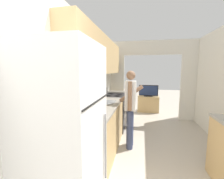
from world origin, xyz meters
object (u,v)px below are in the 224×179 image
(person, at_px, (130,107))
(tv_cabinet, at_px, (148,104))
(refrigerator, at_px, (64,141))
(television, at_px, (148,91))
(range_oven, at_px, (114,111))

(person, height_order, tv_cabinet, person)
(refrigerator, bearing_deg, television, 77.96)
(range_oven, bearing_deg, television, 62.02)
(range_oven, xyz_separation_m, television, (0.98, 1.84, 0.34))
(tv_cabinet, distance_m, television, 0.51)
(tv_cabinet, bearing_deg, person, -99.28)
(refrigerator, xyz_separation_m, tv_cabinet, (0.96, 4.52, -0.61))
(range_oven, bearing_deg, refrigerator, -89.50)
(refrigerator, xyz_separation_m, television, (0.96, 4.48, -0.10))
(refrigerator, relative_size, television, 2.60)
(refrigerator, relative_size, person, 1.16)
(person, relative_size, television, 2.24)
(refrigerator, height_order, range_oven, refrigerator)
(refrigerator, height_order, television, refrigerator)
(person, bearing_deg, range_oven, 29.97)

